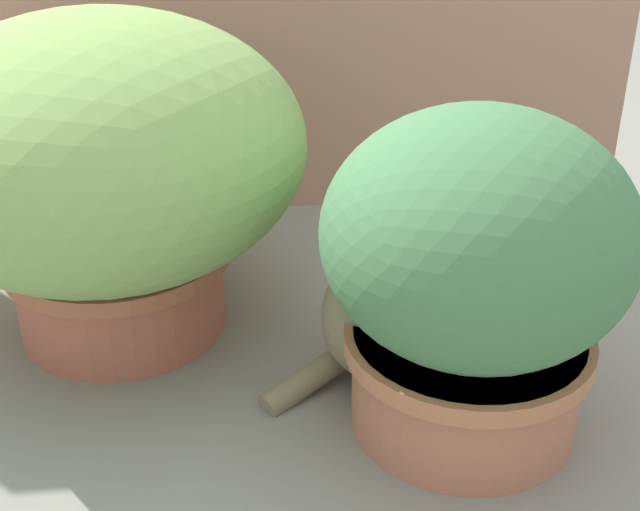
# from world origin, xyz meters

# --- Properties ---
(ground_plane) EXTENTS (6.00, 6.00, 0.00)m
(ground_plane) POSITION_xyz_m (0.00, 0.00, 0.00)
(ground_plane) COLOR gray
(grass_planter) EXTENTS (0.56, 0.56, 0.47)m
(grass_planter) POSITION_xyz_m (-0.22, 0.17, 0.26)
(grass_planter) COLOR #B16047
(grass_planter) RESTS_ON ground
(leafy_planter) EXTENTS (0.37, 0.37, 0.42)m
(leafy_planter) POSITION_xyz_m (0.23, -0.11, 0.22)
(leafy_planter) COLOR #B77253
(leafy_planter) RESTS_ON ground
(cat) EXTENTS (0.38, 0.29, 0.32)m
(cat) POSITION_xyz_m (0.19, 0.02, 0.12)
(cat) COLOR #7F7757
(cat) RESTS_ON ground
(mushroom_ornament_red) EXTENTS (0.09, 0.09, 0.10)m
(mushroom_ornament_red) POSITION_xyz_m (-0.16, 0.09, 0.08)
(mushroom_ornament_red) COLOR silver
(mushroom_ornament_red) RESTS_ON ground
(mushroom_ornament_pink) EXTENTS (0.09, 0.09, 0.14)m
(mushroom_ornament_pink) POSITION_xyz_m (-0.27, 0.08, 0.10)
(mushroom_ornament_pink) COLOR silver
(mushroom_ornament_pink) RESTS_ON ground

